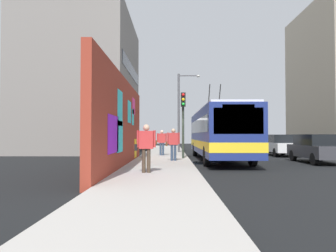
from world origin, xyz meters
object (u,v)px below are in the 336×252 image
object	(u,v)px
parked_car_white	(279,145)
parked_car_dark_gray	(317,148)
pedestrian_midblock	(162,140)
street_lamp	(181,107)
pedestrian_at_curb	(173,142)
parked_car_navy	(244,142)
city_bus	(218,132)
traffic_light	(183,114)
parked_car_champagne	(259,143)
pedestrian_near_wall	(146,144)

from	to	relation	value
parked_car_white	parked_car_dark_gray	bearing A→B (deg)	-180.00
pedestrian_midblock	street_lamp	bearing A→B (deg)	-19.13
pedestrian_at_curb	street_lamp	distance (m)	9.41
parked_car_white	parked_car_navy	xyz separation A→B (m)	(11.80, -0.00, -0.00)
parked_car_white	pedestrian_midblock	world-z (taller)	pedestrian_midblock
city_bus	parked_car_navy	size ratio (longest dim) A/B	3.03
traffic_light	parked_car_dark_gray	bearing A→B (deg)	-100.92
city_bus	parked_car_dark_gray	size ratio (longest dim) A/B	2.79
parked_car_dark_gray	parked_car_champagne	bearing A→B (deg)	0.00
street_lamp	parked_car_navy	bearing A→B (deg)	-37.38
pedestrian_near_wall	parked_car_champagne	bearing A→B (deg)	-26.25
parked_car_dark_gray	parked_car_white	size ratio (longest dim) A/B	0.98
traffic_light	parked_car_champagne	bearing A→B (deg)	-34.39
pedestrian_near_wall	city_bus	bearing A→B (deg)	-25.54
pedestrian_near_wall	pedestrian_midblock	distance (m)	10.46
traffic_light	parked_car_white	bearing A→B (deg)	-56.29
pedestrian_at_curb	pedestrian_midblock	distance (m)	4.77
city_bus	traffic_light	distance (m)	2.45
parked_car_champagne	pedestrian_at_curb	xyz separation A→B (m)	(-12.50, 7.95, 0.35)
parked_car_dark_gray	traffic_light	distance (m)	7.75
parked_car_white	parked_car_champagne	world-z (taller)	same
parked_car_navy	parked_car_dark_gray	bearing A→B (deg)	180.00
city_bus	traffic_light	xyz separation A→B (m)	(-0.45, 2.15, 1.10)
parked_car_champagne	pedestrian_near_wall	xyz separation A→B (m)	(-18.24, 9.00, 0.38)
street_lamp	parked_car_champagne	bearing A→B (deg)	-64.13
parked_car_white	parked_car_champagne	xyz separation A→B (m)	(5.84, 0.00, -0.00)
pedestrian_near_wall	pedestrian_at_curb	world-z (taller)	pedestrian_near_wall
parked_car_white	traffic_light	size ratio (longest dim) A/B	1.13
city_bus	pedestrian_at_curb	distance (m)	3.57
city_bus	pedestrian_at_curb	size ratio (longest dim) A/B	7.03
parked_car_dark_gray	parked_car_navy	xyz separation A→B (m)	(18.12, 0.00, -0.00)
parked_car_navy	pedestrian_near_wall	xyz separation A→B (m)	(-24.21, 9.00, 0.38)
parked_car_navy	pedestrian_near_wall	bearing A→B (deg)	159.61
parked_car_champagne	pedestrian_midblock	world-z (taller)	pedestrian_midblock
pedestrian_midblock	parked_car_white	bearing A→B (deg)	-77.39
parked_car_champagne	pedestrian_midblock	bearing A→B (deg)	131.76
parked_car_dark_gray	pedestrian_at_curb	bearing A→B (deg)	92.46
pedestrian_near_wall	street_lamp	size ratio (longest dim) A/B	0.28
parked_car_white	pedestrian_near_wall	world-z (taller)	pedestrian_near_wall
parked_car_dark_gray	pedestrian_at_curb	xyz separation A→B (m)	(-0.34, 7.95, 0.35)
pedestrian_near_wall	traffic_light	size ratio (longest dim) A/B	0.45
parked_car_dark_gray	pedestrian_near_wall	xyz separation A→B (m)	(-6.09, 9.00, 0.38)
parked_car_champagne	street_lamp	distance (m)	8.60
parked_car_white	traffic_light	distance (m)	9.06
city_bus	parked_car_navy	distance (m)	17.09
parked_car_dark_gray	parked_car_navy	world-z (taller)	same
city_bus	pedestrian_near_wall	xyz separation A→B (m)	(-7.95, 3.80, -0.51)
parked_car_white	street_lamp	world-z (taller)	street_lamp
parked_car_white	pedestrian_at_curb	xyz separation A→B (m)	(-6.66, 7.95, 0.35)
city_bus	parked_car_white	bearing A→B (deg)	-49.40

